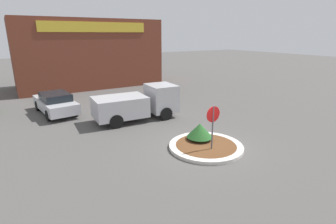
{
  "coord_description": "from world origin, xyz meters",
  "views": [
    {
      "loc": [
        -7.59,
        -8.9,
        5.26
      ],
      "look_at": [
        -0.53,
        2.62,
        1.22
      ],
      "focal_mm": 28.0,
      "sensor_mm": 36.0,
      "label": 1
    }
  ],
  "objects": [
    {
      "name": "utility_truck",
      "position": [
        -0.86,
        5.7,
        1.06
      ],
      "size": [
        5.34,
        2.41,
        2.1
      ],
      "rotation": [
        0.0,
        0.0,
        -0.06
      ],
      "color": "#B2B2B7",
      "rests_on": "ground_plane"
    },
    {
      "name": "ground_plane",
      "position": [
        0.0,
        0.0,
        0.0
      ],
      "size": [
        120.0,
        120.0,
        0.0
      ],
      "primitive_type": "plane",
      "color": "#514F4C"
    },
    {
      "name": "parked_sedan_silver",
      "position": [
        -5.11,
        9.83,
        0.75
      ],
      "size": [
        2.36,
        4.86,
        1.46
      ],
      "rotation": [
        0.0,
        0.0,
        1.68
      ],
      "color": "#B7B7BC",
      "rests_on": "ground_plane"
    },
    {
      "name": "stop_sign",
      "position": [
        -0.06,
        -0.47,
        1.54
      ],
      "size": [
        0.74,
        0.07,
        2.21
      ],
      "color": "#4C4C51",
      "rests_on": "ground_plane"
    },
    {
      "name": "traffic_island",
      "position": [
        0.0,
        0.0,
        0.08
      ],
      "size": [
        3.54,
        3.54,
        0.16
      ],
      "color": "beige",
      "rests_on": "ground_plane"
    },
    {
      "name": "island_shrub",
      "position": [
        0.16,
        0.7,
        0.65
      ],
      "size": [
        1.29,
        1.29,
        0.84
      ],
      "color": "brown",
      "rests_on": "traffic_island"
    },
    {
      "name": "storefront_building",
      "position": [
        -0.14,
        18.93,
        3.33
      ],
      "size": [
        13.93,
        6.07,
        6.66
      ],
      "color": "brown",
      "rests_on": "ground_plane"
    }
  ]
}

